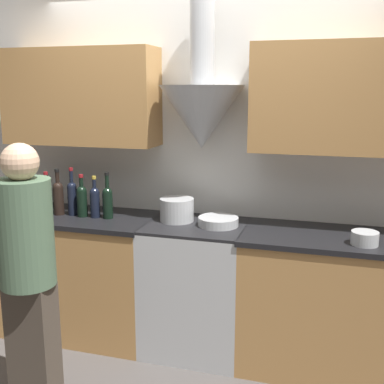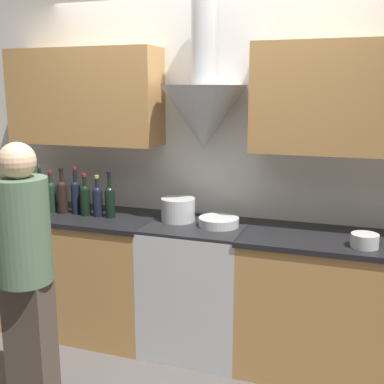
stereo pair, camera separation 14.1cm
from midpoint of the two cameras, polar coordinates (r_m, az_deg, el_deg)
ground_plane at (r=3.43m, az=-2.49°, el=-20.64°), size 12.00×12.00×0.00m
wall_back at (r=3.49m, az=0.58°, el=5.70°), size 8.40×0.59×2.60m
counter_left at (r=3.86m, az=-14.27°, el=-9.34°), size 1.20×0.62×0.94m
counter_right at (r=3.37m, az=15.18°, el=-12.64°), size 1.22×0.62×0.94m
stove_range at (r=3.50m, az=-0.69°, el=-11.17°), size 0.69×0.60×0.94m
wine_bottle_0 at (r=3.97m, az=-21.16°, el=-0.04°), size 0.08×0.08×0.35m
wine_bottle_1 at (r=3.91m, az=-19.98°, el=-0.37°), size 0.07×0.07×0.32m
wine_bottle_2 at (r=3.84m, az=-19.03°, el=-0.28°), size 0.07×0.07×0.35m
wine_bottle_3 at (r=3.79m, az=-17.83°, el=-0.50°), size 0.08×0.08×0.32m
wine_bottle_4 at (r=3.73m, az=-16.60°, el=-0.48°), size 0.08×0.08×0.34m
wine_bottle_5 at (r=3.69m, az=-15.07°, el=-0.49°), size 0.07×0.07×0.36m
wine_bottle_6 at (r=3.63m, az=-13.99°, el=-0.85°), size 0.08×0.08×0.31m
wine_bottle_7 at (r=3.58m, az=-12.54°, el=-1.00°), size 0.07×0.07×0.31m
wine_bottle_8 at (r=3.54m, az=-11.10°, el=-1.00°), size 0.07×0.07×0.34m
stock_pot at (r=3.42m, az=-2.99°, el=-2.11°), size 0.24×0.24×0.16m
mixing_bowl at (r=3.31m, az=1.92°, el=-3.51°), size 0.28×0.28×0.06m
saucepan at (r=3.06m, az=18.56°, el=-5.22°), size 0.16×0.16×0.08m
person_foreground_left at (r=2.83m, az=-20.23°, el=-8.83°), size 0.30×0.30×1.59m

